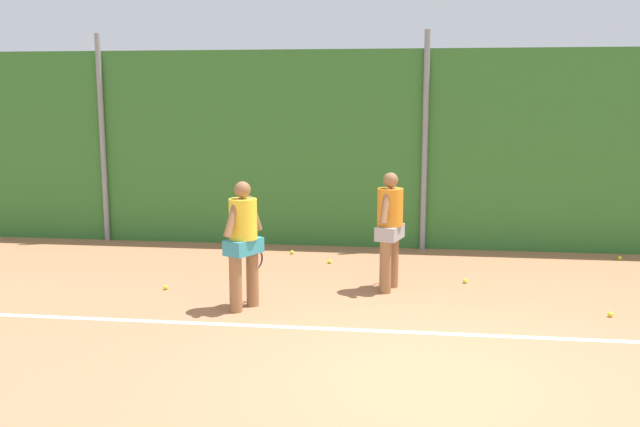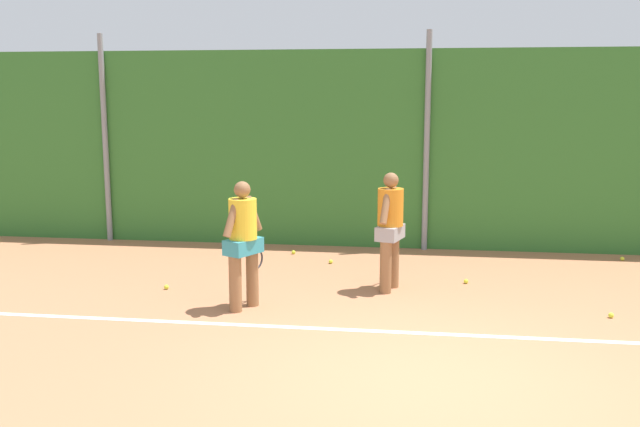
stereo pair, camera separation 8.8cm
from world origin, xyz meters
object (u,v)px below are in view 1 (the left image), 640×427
tennis_ball_4 (465,281)px  tennis_ball_5 (620,258)px  tennis_ball_3 (166,287)px  player_midcourt (390,225)px  player_foreground_near (244,238)px  tennis_ball_7 (610,314)px  tennis_ball_10 (292,252)px  tennis_ball_8 (330,262)px

tennis_ball_4 → tennis_ball_5: same height
tennis_ball_3 → tennis_ball_4: size_ratio=1.00×
player_midcourt → player_foreground_near: bearing=138.6°
tennis_ball_4 → tennis_ball_7: bearing=-39.4°
tennis_ball_3 → tennis_ball_7: same height
player_midcourt → tennis_ball_5: player_midcourt is taller
player_foreground_near → tennis_ball_10: bearing=26.7°
tennis_ball_3 → tennis_ball_8: same height
player_foreground_near → tennis_ball_8: 2.78m
tennis_ball_7 → tennis_ball_5: bearing=72.8°
tennis_ball_4 → player_midcourt: bearing=-156.1°
tennis_ball_8 → player_midcourt: bearing=-54.6°
tennis_ball_5 → tennis_ball_10: bearing=-177.0°
player_foreground_near → tennis_ball_10: player_foreground_near is taller
tennis_ball_4 → tennis_ball_7: same height
player_midcourt → tennis_ball_4: bearing=-49.4°
tennis_ball_4 → tennis_ball_8: size_ratio=1.00×
tennis_ball_3 → tennis_ball_10: same height
player_foreground_near → tennis_ball_10: size_ratio=24.71×
player_foreground_near → tennis_ball_3: 1.72m
tennis_ball_4 → tennis_ball_10: 3.17m
tennis_ball_3 → tennis_ball_10: size_ratio=1.00×
player_foreground_near → tennis_ball_8: bearing=10.7°
player_midcourt → tennis_ball_10: bearing=57.5°
tennis_ball_4 → tennis_ball_8: bearing=156.0°
player_foreground_near → tennis_ball_4: bearing=-32.7°
tennis_ball_3 → tennis_ball_4: (4.17, 0.89, 0.00)m
player_midcourt → tennis_ball_5: (3.71, 2.27, -0.89)m
player_foreground_near → tennis_ball_8: (0.79, 2.52, -0.88)m
tennis_ball_3 → tennis_ball_8: (2.09, 1.81, 0.00)m
player_midcourt → tennis_ball_7: 3.01m
tennis_ball_7 → player_foreground_near: bearing=-177.0°
tennis_ball_3 → tennis_ball_10: 2.76m
tennis_ball_4 → player_foreground_near: bearing=-151.0°
tennis_ball_5 → tennis_ball_3: bearing=-158.5°
player_midcourt → tennis_ball_5: bearing=-41.8°
tennis_ball_4 → tennis_ball_10: (-2.79, 1.51, 0.00)m
player_foreground_near → player_midcourt: bearing=-29.9°
player_foreground_near → tennis_ball_7: 4.62m
tennis_ball_8 → tennis_ball_10: 0.92m
tennis_ball_7 → tennis_ball_8: 4.37m
tennis_ball_7 → tennis_ball_8: size_ratio=1.00×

